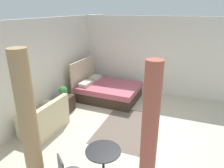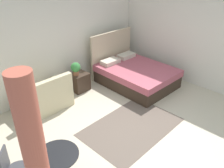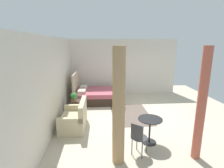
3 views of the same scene
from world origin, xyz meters
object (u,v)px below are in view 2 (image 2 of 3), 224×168
at_px(balcony_table, 59,164).
at_px(cafe_chair_near_window, 12,167).
at_px(couch, 45,99).
at_px(potted_plant, 76,68).
at_px(bed, 134,74).
at_px(nightstand, 80,82).

relative_size(balcony_table, cafe_chair_near_window, 0.83).
xyz_separation_m(couch, cafe_chair_near_window, (-1.60, -1.71, 0.22)).
bearing_deg(potted_plant, bed, -30.06).
distance_m(couch, cafe_chair_near_window, 2.35).
relative_size(bed, couch, 1.73).
xyz_separation_m(potted_plant, cafe_chair_near_window, (-2.71, -1.85, -0.19)).
bearing_deg(bed, potted_plant, 149.94).
bearing_deg(couch, nightstand, 6.71).
xyz_separation_m(bed, nightstand, (-1.38, 0.85, -0.06)).
height_order(potted_plant, balcony_table, potted_plant).
xyz_separation_m(bed, couch, (-2.58, 0.71, -0.01)).
relative_size(potted_plant, balcony_table, 0.51).
distance_m(bed, cafe_chair_near_window, 4.31).
xyz_separation_m(couch, potted_plant, (1.10, 0.14, 0.41)).
height_order(couch, nightstand, couch).
bearing_deg(potted_plant, couch, -172.53).
height_order(bed, cafe_chair_near_window, bed).
relative_size(couch, potted_plant, 3.50).
bearing_deg(couch, cafe_chair_near_window, -133.19).
relative_size(nightstand, cafe_chair_near_window, 0.59).
bearing_deg(potted_plant, cafe_chair_near_window, -145.61).
xyz_separation_m(bed, balcony_table, (-3.65, -1.44, 0.18)).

